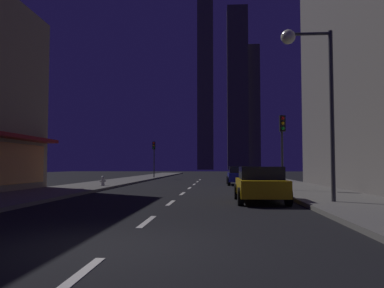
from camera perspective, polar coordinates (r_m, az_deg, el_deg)
name	(u,v)px	position (r m, az deg, el deg)	size (l,w,h in m)	color
ground_plane	(199,181)	(39.14, 1.02, -5.48)	(78.00, 136.00, 0.10)	black
sidewalk_right	(269,180)	(39.42, 11.28, -5.22)	(4.00, 76.00, 0.15)	#605E59
sidewalk_left	(130,180)	(40.08, -9.07, -5.21)	(4.00, 76.00, 0.15)	#605E59
lane_marking_center	(186,191)	(23.38, -0.84, -6.85)	(0.16, 38.60, 0.01)	silver
skyscraper_distant_tall	(205,81)	(163.00, 1.97, 9.22)	(6.51, 5.65, 73.36)	brown
skyscraper_distant_mid	(238,88)	(160.38, 6.71, 8.17)	(8.27, 7.58, 66.32)	#4E4A3A
skyscraper_distant_short	(249,108)	(169.36, 8.34, 5.29)	(8.95, 8.56, 53.03)	#5C5745
car_parked_near	(260,184)	(16.09, 9.99, -5.81)	(1.98, 4.24, 1.45)	gold
car_parked_far	(240,175)	(30.69, 7.01, -4.59)	(1.98, 4.24, 1.45)	navy
fire_hydrant_far_left	(103,181)	(27.12, -12.95, -5.32)	(0.42, 0.30, 0.65)	#B2B2B2
traffic_light_near_right	(282,135)	(22.32, 13.12, 1.25)	(0.32, 0.48, 4.20)	#2D2D2D
traffic_light_far_left	(154,151)	(45.33, -5.61, -1.06)	(0.32, 0.48, 4.20)	#2D2D2D
street_lamp_right	(309,72)	(15.74, 16.82, 10.08)	(1.96, 0.56, 6.58)	#38383D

